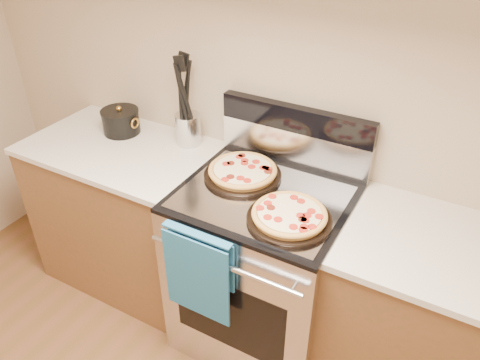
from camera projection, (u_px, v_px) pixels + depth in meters
The scene contains 17 objects.
wall_back at pixel (302, 77), 2.11m from camera, with size 4.00×4.00×0.00m, color tan.
range_body at pixel (262, 270), 2.35m from camera, with size 0.76×0.68×0.90m, color #B7B7BC.
oven_window at pixel (229, 316), 2.11m from camera, with size 0.56×0.01×0.40m, color black.
cooktop at pixel (265, 196), 2.10m from camera, with size 0.76×0.68×0.02m, color black.
backsplash_lower at pixel (294, 147), 2.27m from camera, with size 0.76×0.06×0.18m, color silver.
backsplash_upper at pixel (296, 119), 2.19m from camera, with size 0.76×0.06×0.12m, color black.
oven_handle at pixel (223, 265), 1.89m from camera, with size 0.03×0.03×0.70m, color silver.
dish_towel at pixel (199, 272), 1.99m from camera, with size 0.32×0.05×0.42m, color #1A5382, non-canonical shape.
foil_sheet at pixel (262, 197), 2.07m from camera, with size 0.70×0.55×0.01m, color gray.
cabinet_left at pixel (131, 216), 2.74m from camera, with size 1.00×0.62×0.88m, color brown.
countertop_left at pixel (120, 149), 2.49m from camera, with size 1.02×0.64×0.03m, color beige.
cabinet_right at pixel (447, 338), 2.02m from camera, with size 1.00×0.62×0.88m, color brown.
countertop_right at pixel (476, 260), 1.77m from camera, with size 1.02×0.64×0.03m, color beige.
pepperoni_pizza_back at pixel (243, 172), 2.19m from camera, with size 0.36×0.36×0.05m, color #C47E3C, non-canonical shape.
pepperoni_pizza_front at pixel (289, 216), 1.91m from camera, with size 0.35×0.35×0.05m, color #C47E3C, non-canonical shape.
utensil_crock at pixel (188, 129), 2.46m from camera, with size 0.13×0.13×0.17m, color silver.
saucepan at pixel (121, 122), 2.58m from camera, with size 0.20×0.20×0.12m, color black.
Camera 1 is at (0.74, 0.10, 2.12)m, focal length 35.00 mm.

